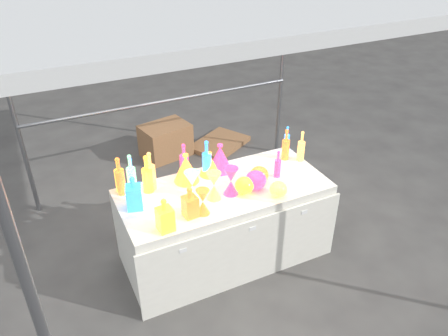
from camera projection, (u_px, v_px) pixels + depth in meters
name	position (u px, v px, depth m)	size (l,w,h in m)	color
ground	(224.00, 254.00, 4.13)	(80.00, 80.00, 0.00)	#5F5D58
display_table	(224.00, 223.00, 3.93)	(1.84, 0.83, 0.75)	white
cardboard_box_closed	(166.00, 140.00, 5.64)	(0.59, 0.43, 0.43)	#A37149
cardboard_box_flat	(219.00, 144.00, 5.96)	(0.75, 0.54, 0.06)	#A37149
bottle_0	(119.00, 174.00, 3.63)	(0.08, 0.08, 0.32)	red
bottle_1	(132.00, 173.00, 3.68)	(0.07, 0.07, 0.29)	green
bottle_2	(120.00, 176.00, 3.58)	(0.08, 0.08, 0.35)	orange
bottle_3	(184.00, 159.00, 3.85)	(0.08, 0.08, 0.31)	#1C47A8
bottle_4	(150.00, 171.00, 3.65)	(0.08, 0.08, 0.35)	#12715B
bottle_5	(131.00, 173.00, 3.61)	(0.08, 0.08, 0.35)	#CD298F
bottle_6	(147.00, 174.00, 3.61)	(0.09, 0.09, 0.35)	red
bottle_7	(207.00, 158.00, 3.83)	(0.08, 0.08, 0.35)	green
decanter_0	(165.00, 215.00, 3.19)	(0.11, 0.11, 0.28)	red
decanter_1	(190.00, 202.00, 3.34)	(0.11, 0.11, 0.26)	orange
decanter_2	(134.00, 193.00, 3.42)	(0.12, 0.12, 0.29)	green
hourglass_0	(203.00, 202.00, 3.38)	(0.11, 0.11, 0.22)	orange
hourglass_1	(231.00, 181.00, 3.60)	(0.12, 0.12, 0.25)	#1C47A8
hourglass_2	(214.00, 186.00, 3.55)	(0.12, 0.12, 0.24)	#12715B
hourglass_3	(192.00, 185.00, 3.55)	(0.13, 0.13, 0.25)	#CD298F
globe_0	(244.00, 186.00, 3.65)	(0.16, 0.16, 0.13)	red
globe_1	(278.00, 190.00, 3.61)	(0.15, 0.15, 0.12)	#12715B
globe_2	(259.00, 176.00, 3.79)	(0.17, 0.17, 0.13)	orange
globe_3	(256.00, 181.00, 3.70)	(0.18, 0.18, 0.15)	#1C47A8
lampshade_0	(186.00, 168.00, 3.77)	(0.23, 0.23, 0.27)	#C7D32C
lampshade_1	(210.00, 164.00, 3.87)	(0.19, 0.19, 0.23)	#C7D32C
lampshade_2	(220.00, 157.00, 3.92)	(0.23, 0.23, 0.27)	#1C47A8
bottle_8	(287.00, 138.00, 4.27)	(0.06, 0.06, 0.25)	green
bottle_9	(286.00, 144.00, 4.09)	(0.07, 0.07, 0.31)	orange
bottle_10	(278.00, 164.00, 3.83)	(0.06, 0.06, 0.26)	#1C47A8
bottle_11	(301.00, 146.00, 4.07)	(0.07, 0.07, 0.30)	#12715B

